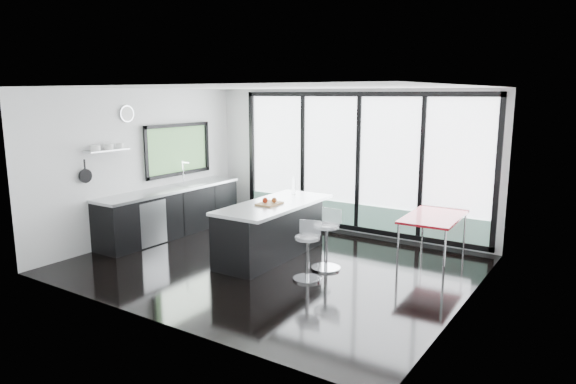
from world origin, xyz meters
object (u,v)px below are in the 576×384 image
Objects in this scene: island at (271,229)px; bar_stool_far at (326,247)px; red_table at (433,238)px; bar_stool_near at (307,258)px.

island is 1.09m from bar_stool_far.
red_table is at bearing 48.68° from bar_stool_far.
bar_stool_near is 0.57m from bar_stool_far.
island is at bearing -179.89° from bar_stool_far.
island reaches higher than bar_stool_far.
bar_stool_near is at bearing -29.47° from island.
bar_stool_near is 2.26m from red_table.
red_table reaches higher than bar_stool_far.
bar_stool_far is at bearing 74.82° from bar_stool_near.
bar_stool_far is (-0.00, 0.57, 0.03)m from bar_stool_near.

